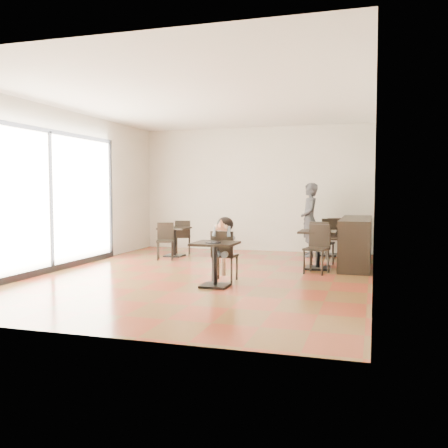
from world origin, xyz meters
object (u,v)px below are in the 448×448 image
at_px(chair_mid_b, 316,249).
at_px(child_chair, 225,256).
at_px(cafe_table_left, 174,242).
at_px(cafe_table_back, 328,240).
at_px(child, 225,249).
at_px(adult_patron, 310,220).
at_px(chair_left_b, 165,241).
at_px(chair_mid_a, 322,243).
at_px(cafe_table_mid, 318,250).
at_px(chair_left_a, 183,237).
at_px(chair_back_b, 332,239).
at_px(chair_back_a, 334,237).
at_px(child_table, 215,265).

bearing_deg(chair_mid_b, child_chair, -126.40).
bearing_deg(cafe_table_left, chair_mid_b, -22.87).
relative_size(cafe_table_back, chair_mid_b, 0.82).
distance_m(child, cafe_table_left, 3.42).
height_order(child, adult_patron, adult_patron).
relative_size(child, chair_left_b, 1.34).
xyz_separation_m(cafe_table_back, chair_mid_a, (0.03, -1.59, 0.08)).
relative_size(cafe_table_mid, chair_left_a, 0.93).
bearing_deg(chair_back_b, chair_left_a, 163.81).
distance_m(cafe_table_left, chair_back_a, 3.84).
xyz_separation_m(child, cafe_table_left, (-2.07, 2.71, -0.21)).
bearing_deg(cafe_table_mid, child_chair, -128.28).
relative_size(child_table, child_chair, 0.83).
height_order(cafe_table_left, chair_left_b, chair_left_b).
distance_m(child_chair, chair_left_b, 2.99).
bearing_deg(chair_back_b, child, -132.80).
bearing_deg(chair_back_b, chair_mid_b, -111.23).
distance_m(child_chair, chair_left_a, 3.86).
relative_size(child_chair, chair_mid_b, 0.95).
bearing_deg(child_table, chair_back_a, 70.82).
bearing_deg(chair_left_b, cafe_table_back, 7.33).
relative_size(child_table, adult_patron, 0.42).
bearing_deg(chair_mid_a, child_table, 76.51).
height_order(child_chair, chair_mid_a, chair_mid_a).
bearing_deg(cafe_table_left, cafe_table_mid, -14.98).
distance_m(cafe_table_back, chair_left_b, 3.90).
relative_size(chair_mid_a, chair_left_a, 1.11).
bearing_deg(child_chair, chair_back_a, -111.62).
relative_size(chair_mid_b, chair_back_b, 1.01).
distance_m(cafe_table_left, chair_mid_a, 3.53).
bearing_deg(chair_back_b, child_chair, -132.80).
height_order(child_chair, chair_mid_b, chair_mid_b).
height_order(cafe_table_left, chair_back_b, chair_back_b).
bearing_deg(cafe_table_back, chair_back_b, -74.30).
distance_m(cafe_table_mid, cafe_table_back, 2.14).
bearing_deg(chair_left_b, adult_patron, 5.85).
distance_m(child_chair, cafe_table_back, 4.16).
relative_size(cafe_table_left, chair_back_a, 0.75).
distance_m(child_table, chair_mid_b, 2.29).
height_order(cafe_table_back, chair_left_a, chair_left_a).
xyz_separation_m(cafe_table_left, chair_left_a, (0.00, 0.55, 0.07)).
distance_m(cafe_table_back, chair_back_a, 0.18).
xyz_separation_m(cafe_table_mid, cafe_table_back, (0.00, 2.14, -0.00)).
height_order(chair_mid_b, chair_left_a, chair_mid_b).
bearing_deg(cafe_table_mid, cafe_table_left, 165.02).
xyz_separation_m(child, cafe_table_back, (1.41, 3.92, -0.17)).
bearing_deg(child_table, chair_left_a, 118.49).
bearing_deg(cafe_table_back, chair_mid_a, -88.92).
relative_size(child, cafe_table_mid, 1.44).
bearing_deg(cafe_table_mid, chair_mid_b, -86.50).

